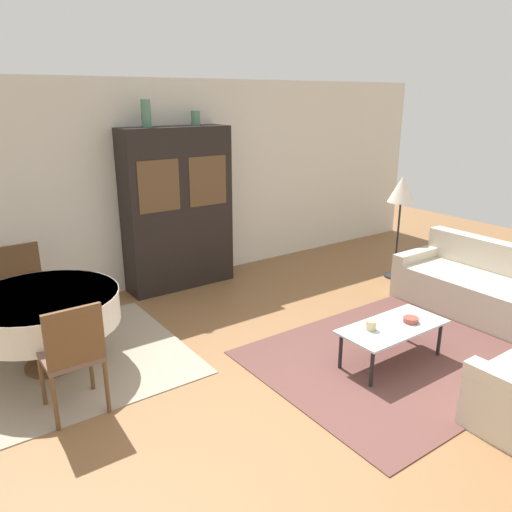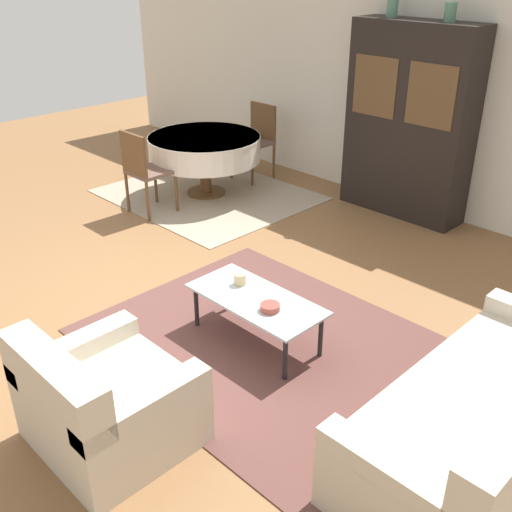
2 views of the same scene
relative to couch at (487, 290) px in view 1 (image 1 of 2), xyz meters
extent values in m
plane|color=brown|center=(-2.86, -0.41, -0.29)|extent=(14.00, 14.00, 0.00)
cube|color=beige|center=(-2.86, 3.22, 1.06)|extent=(10.00, 0.06, 2.70)
cube|color=brown|center=(-1.71, -0.09, -0.29)|extent=(2.71, 2.13, 0.01)
cube|color=gray|center=(-4.51, 1.68, -0.29)|extent=(2.40, 2.02, 0.01)
cube|color=beige|center=(-0.05, 0.00, -0.07)|extent=(0.92, 2.03, 0.44)
cube|color=beige|center=(0.31, 0.00, 0.33)|extent=(0.20, 2.03, 0.36)
cube|color=beige|center=(-0.05, 0.93, 0.21)|extent=(0.92, 0.16, 0.12)
cylinder|color=black|center=(-2.33, -0.32, -0.10)|extent=(0.04, 0.04, 0.36)
cylinder|color=black|center=(-1.35, -0.32, -0.10)|extent=(0.04, 0.04, 0.36)
cylinder|color=black|center=(-2.33, 0.07, -0.10)|extent=(0.04, 0.04, 0.36)
cylinder|color=black|center=(-1.35, 0.07, -0.10)|extent=(0.04, 0.04, 0.36)
cube|color=silver|center=(-1.84, -0.12, 0.09)|extent=(1.09, 0.51, 0.02)
cube|color=black|center=(-2.53, 2.95, 0.77)|extent=(1.43, 0.43, 2.12)
cube|color=brown|center=(-2.87, 2.73, 1.14)|extent=(0.54, 0.01, 0.63)
cube|color=brown|center=(-2.19, 2.73, 1.14)|extent=(0.54, 0.01, 0.63)
cylinder|color=brown|center=(-4.56, 1.69, -0.27)|extent=(0.48, 0.48, 0.03)
cylinder|color=brown|center=(-4.56, 1.69, -0.06)|extent=(0.14, 0.14, 0.44)
cylinder|color=silver|center=(-4.56, 1.69, 0.31)|extent=(1.36, 1.36, 0.30)
cylinder|color=silver|center=(-4.56, 1.69, 0.44)|extent=(1.37, 1.37, 0.03)
cylinder|color=brown|center=(-4.76, 1.08, -0.05)|extent=(0.04, 0.04, 0.46)
cylinder|color=brown|center=(-4.36, 1.08, -0.05)|extent=(0.04, 0.04, 0.46)
cylinder|color=brown|center=(-4.76, 0.67, -0.05)|extent=(0.04, 0.04, 0.46)
cylinder|color=brown|center=(-4.36, 0.67, -0.05)|extent=(0.04, 0.04, 0.46)
cube|color=brown|center=(-4.56, 0.87, 0.20)|extent=(0.44, 0.44, 0.04)
cube|color=brown|center=(-4.56, 0.67, 0.45)|extent=(0.44, 0.04, 0.46)
cylinder|color=brown|center=(-4.36, 2.31, -0.05)|extent=(0.04, 0.04, 0.46)
cylinder|color=brown|center=(-4.76, 2.31, -0.05)|extent=(0.04, 0.04, 0.46)
cylinder|color=brown|center=(-4.36, 2.72, -0.05)|extent=(0.04, 0.04, 0.46)
cylinder|color=brown|center=(-4.76, 2.72, -0.05)|extent=(0.04, 0.04, 0.46)
cube|color=brown|center=(-4.56, 2.52, 0.20)|extent=(0.44, 0.44, 0.04)
cube|color=brown|center=(-4.56, 2.72, 0.45)|extent=(0.44, 0.04, 0.46)
cylinder|color=black|center=(0.11, 1.45, -0.28)|extent=(0.28, 0.28, 0.02)
cylinder|color=black|center=(0.11, 1.45, 0.28)|extent=(0.03, 0.03, 1.09)
cone|color=silver|center=(0.11, 1.45, 0.98)|extent=(0.37, 0.37, 0.35)
cylinder|color=tan|center=(-2.08, -0.06, 0.15)|extent=(0.10, 0.10, 0.09)
cylinder|color=#9E4238|center=(-1.64, -0.17, 0.13)|extent=(0.15, 0.15, 0.05)
cylinder|color=#4C7A60|center=(-2.89, 2.95, 1.99)|extent=(0.12, 0.12, 0.33)
cylinder|color=#4C7A60|center=(-2.21, 2.95, 1.92)|extent=(0.12, 0.12, 0.18)
camera|label=1|loc=(-5.41, -2.89, 2.19)|focal=35.00mm
camera|label=2|loc=(0.93, -2.87, 2.45)|focal=42.00mm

